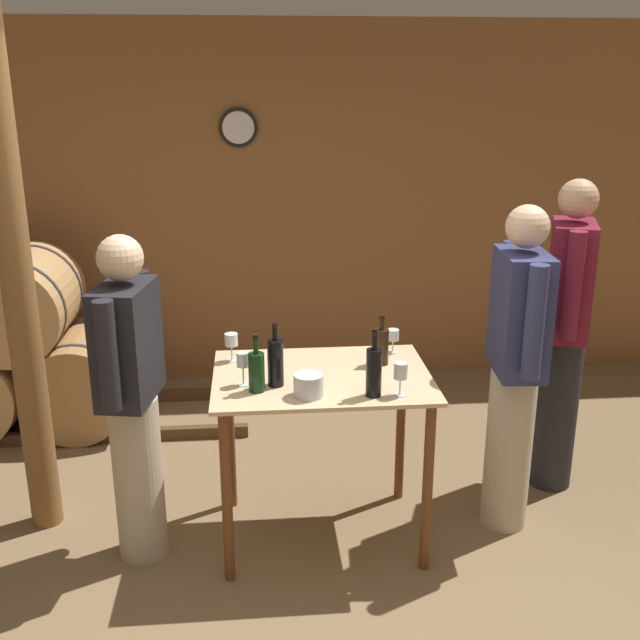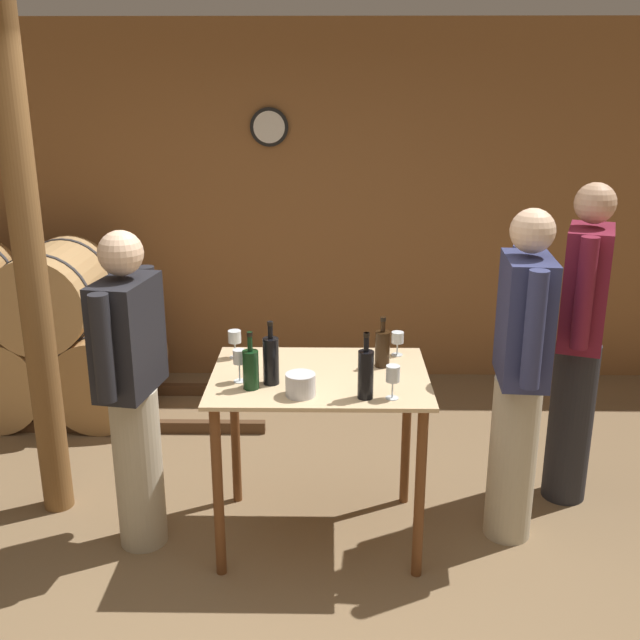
# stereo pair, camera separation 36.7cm
# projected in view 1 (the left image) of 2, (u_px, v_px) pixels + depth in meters

# --- Properties ---
(ground_plane) EXTENTS (14.00, 14.00, 0.00)m
(ground_plane) POSITION_uv_depth(u_px,v_px,m) (313.00, 605.00, 3.41)
(ground_plane) COLOR brown
(back_wall) EXTENTS (8.40, 0.08, 2.70)m
(back_wall) POSITION_uv_depth(u_px,v_px,m) (282.00, 208.00, 5.65)
(back_wall) COLOR brown
(back_wall) RESTS_ON ground_plane
(tasting_table) EXTENTS (1.06, 0.78, 0.90)m
(tasting_table) POSITION_uv_depth(u_px,v_px,m) (322.00, 406.00, 3.71)
(tasting_table) COLOR #D1B284
(tasting_table) RESTS_ON ground_plane
(wooden_post) EXTENTS (0.16, 0.16, 2.70)m
(wooden_post) POSITION_uv_depth(u_px,v_px,m) (17.00, 280.00, 3.64)
(wooden_post) COLOR brown
(wooden_post) RESTS_ON ground_plane
(wine_bottle_far_left) EXTENTS (0.08, 0.08, 0.28)m
(wine_bottle_far_left) POSITION_uv_depth(u_px,v_px,m) (256.00, 371.00, 3.44)
(wine_bottle_far_left) COLOR black
(wine_bottle_far_left) RESTS_ON tasting_table
(wine_bottle_left) EXTENTS (0.08, 0.08, 0.31)m
(wine_bottle_left) POSITION_uv_depth(u_px,v_px,m) (275.00, 361.00, 3.50)
(wine_bottle_left) COLOR black
(wine_bottle_left) RESTS_ON tasting_table
(wine_bottle_center) EXTENTS (0.07, 0.07, 0.31)m
(wine_bottle_center) POSITION_uv_depth(u_px,v_px,m) (374.00, 371.00, 3.38)
(wine_bottle_center) COLOR black
(wine_bottle_center) RESTS_ON tasting_table
(wine_bottle_right) EXTENTS (0.08, 0.08, 0.26)m
(wine_bottle_right) POSITION_uv_depth(u_px,v_px,m) (381.00, 345.00, 3.77)
(wine_bottle_right) COLOR black
(wine_bottle_right) RESTS_ON tasting_table
(wine_glass_near_left) EXTENTS (0.07, 0.07, 0.15)m
(wine_glass_near_left) POSITION_uv_depth(u_px,v_px,m) (231.00, 341.00, 3.81)
(wine_glass_near_left) COLOR silver
(wine_glass_near_left) RESTS_ON tasting_table
(wine_glass_near_center) EXTENTS (0.06, 0.06, 0.16)m
(wine_glass_near_center) POSITION_uv_depth(u_px,v_px,m) (243.00, 361.00, 3.50)
(wine_glass_near_center) COLOR silver
(wine_glass_near_center) RESTS_ON tasting_table
(wine_glass_near_right) EXTENTS (0.06, 0.06, 0.16)m
(wine_glass_near_right) POSITION_uv_depth(u_px,v_px,m) (401.00, 372.00, 3.39)
(wine_glass_near_right) COLOR silver
(wine_glass_near_right) RESTS_ON tasting_table
(wine_glass_far_side) EXTENTS (0.06, 0.06, 0.13)m
(wine_glass_far_side) POSITION_uv_depth(u_px,v_px,m) (393.00, 336.00, 3.93)
(wine_glass_far_side) COLOR silver
(wine_glass_far_side) RESTS_ON tasting_table
(ice_bucket) EXTENTS (0.14, 0.14, 0.11)m
(ice_bucket) POSITION_uv_depth(u_px,v_px,m) (309.00, 385.00, 3.40)
(ice_bucket) COLOR silver
(ice_bucket) RESTS_ON tasting_table
(person_host) EXTENTS (0.34, 0.56, 1.79)m
(person_host) POSITION_uv_depth(u_px,v_px,m) (564.00, 331.00, 4.15)
(person_host) COLOR #232328
(person_host) RESTS_ON ground_plane
(person_visitor_with_scarf) EXTENTS (0.25, 0.59, 1.72)m
(person_visitor_with_scarf) POSITION_uv_depth(u_px,v_px,m) (516.00, 365.00, 3.76)
(person_visitor_with_scarf) COLOR #B7AD93
(person_visitor_with_scarf) RESTS_ON ground_plane
(person_visitor_bearded) EXTENTS (0.29, 0.58, 1.63)m
(person_visitor_bearded) POSITION_uv_depth(u_px,v_px,m) (132.00, 395.00, 3.53)
(person_visitor_bearded) COLOR #B7AD93
(person_visitor_bearded) RESTS_ON ground_plane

